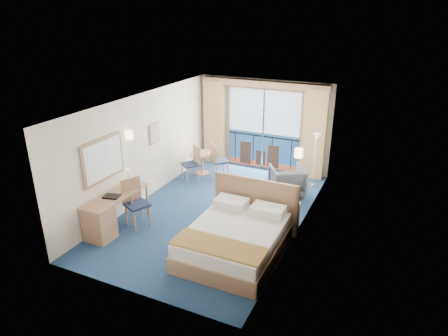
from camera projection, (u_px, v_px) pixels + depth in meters
The scene contains 22 objects.
floor at pixel (216, 212), 9.64m from camera, with size 6.50×6.50×0.00m, color navy.
room_walls at pixel (216, 142), 8.98m from camera, with size 4.04×6.54×2.72m.
balcony_door at pixel (263, 132), 11.92m from camera, with size 2.36×0.03×2.52m.
curtain_left at pixel (214, 123), 12.35m from camera, with size 0.65×0.22×2.55m, color #D6B176.
curtain_right at pixel (314, 135), 11.14m from camera, with size 0.65×0.22×2.55m, color #D6B176.
pelmet at pixel (264, 84), 11.29m from camera, with size 3.80×0.25×0.18m, color tan.
mirror at pixel (103, 160), 8.57m from camera, with size 0.05×1.25×0.95m.
wall_print at pixel (154, 133), 10.19m from camera, with size 0.04×0.42×0.52m.
sconce_left at pixel (129, 135), 9.20m from camera, with size 0.18×0.18×0.18m, color beige.
sconce_right at pixel (299, 153), 8.06m from camera, with size 0.18×0.18×0.18m, color beige.
bed at pixel (236, 238), 7.92m from camera, with size 1.91×2.27×1.20m.
nightstand at pixel (287, 216), 8.84m from camera, with size 0.45×0.43×0.60m, color #A37456.
phone at pixel (287, 201), 8.74m from camera, with size 0.19×0.15×0.08m, color white.
armchair at pixel (287, 181), 10.42m from camera, with size 0.83×0.85×0.77m, color #3F424D.
floor_lamp at pixel (316, 146), 10.67m from camera, with size 0.21×0.21×1.50m.
desk at pixel (103, 218), 8.45m from camera, with size 0.58×1.68×0.79m.
desk_chair at pixel (135, 200), 8.88m from camera, with size 0.62×0.62×1.08m.
folder at pixel (112, 196), 8.60m from camera, with size 0.34×0.25×0.03m, color black.
desk_lamp at pixel (128, 174), 9.01m from camera, with size 0.11×0.11×0.40m.
round_table at pixel (202, 158), 11.70m from camera, with size 0.71×0.71×0.64m.
table_chair_a at pixel (217, 158), 11.44m from camera, with size 0.62×0.62×1.01m.
table_chair_b at pixel (193, 161), 11.25m from camera, with size 0.60×0.61×1.00m.
Camera 1 is at (3.77, -7.68, 4.57)m, focal length 32.00 mm.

